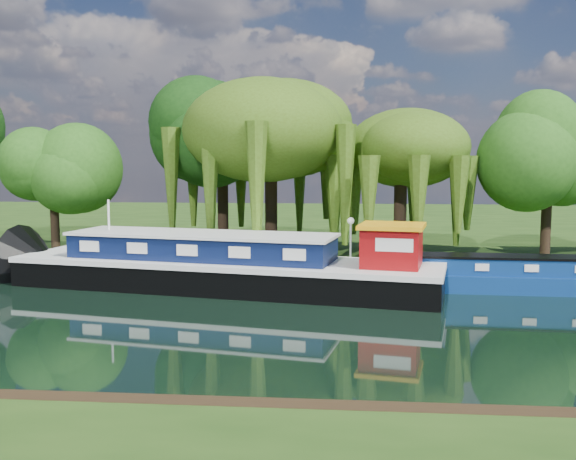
{
  "coord_description": "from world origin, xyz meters",
  "views": [
    {
      "loc": [
        0.09,
        -22.02,
        5.85
      ],
      "look_at": [
        -2.33,
        6.2,
        2.8
      ],
      "focal_mm": 40.0,
      "sensor_mm": 36.0,
      "label": 1
    }
  ],
  "objects": [
    {
      "name": "ground",
      "position": [
        0.0,
        0.0,
        0.0
      ],
      "size": [
        120.0,
        120.0,
        0.0
      ],
      "primitive_type": "plane",
      "color": "black"
    },
    {
      "name": "far_bank",
      "position": [
        0.0,
        34.0,
        0.23
      ],
      "size": [
        120.0,
        52.0,
        0.45
      ],
      "primitive_type": "cube",
      "color": "#1E3E10",
      "rests_on": "ground"
    },
    {
      "name": "dutch_barge",
      "position": [
        -5.17,
        6.67,
        1.04
      ],
      "size": [
        20.28,
        8.11,
        4.18
      ],
      "rotation": [
        0.0,
        0.0,
        -0.19
      ],
      "color": "black",
      "rests_on": "ground"
    },
    {
      "name": "narrowboat",
      "position": [
        7.32,
        7.22,
        0.62
      ],
      "size": [
        12.07,
        2.54,
        1.75
      ],
      "rotation": [
        0.0,
        0.0,
        -0.05
      ],
      "color": "navy",
      "rests_on": "ground"
    },
    {
      "name": "willow_left",
      "position": [
        -3.97,
        14.12,
        7.37
      ],
      "size": [
        7.95,
        7.95,
        9.52
      ],
      "color": "black",
      "rests_on": "far_bank"
    },
    {
      "name": "willow_right",
      "position": [
        3.24,
        13.61,
        5.9
      ],
      "size": [
        6.13,
        6.13,
        7.47
      ],
      "color": "black",
      "rests_on": "far_bank"
    },
    {
      "name": "tree_far_left",
      "position": [
        -16.62,
        13.82,
        5.47
      ],
      "size": [
        4.55,
        4.55,
        7.33
      ],
      "color": "black",
      "rests_on": "far_bank"
    },
    {
      "name": "tree_far_mid",
      "position": [
        -7.23,
        16.61,
        7.02
      ],
      "size": [
        5.83,
        5.83,
        9.54
      ],
      "color": "black",
      "rests_on": "far_bank"
    },
    {
      "name": "tree_far_right",
      "position": [
        11.24,
        14.14,
        5.89
      ],
      "size": [
        4.83,
        4.83,
        7.9
      ],
      "color": "black",
      "rests_on": "far_bank"
    },
    {
      "name": "lamppost",
      "position": [
        0.5,
        10.5,
        2.42
      ],
      "size": [
        0.36,
        0.36,
        2.56
      ],
      "color": "silver",
      "rests_on": "far_bank"
    },
    {
      "name": "mooring_posts",
      "position": [
        -0.5,
        8.4,
        0.95
      ],
      "size": [
        19.16,
        0.16,
        1.0
      ],
      "color": "silver",
      "rests_on": "far_bank"
    }
  ]
}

